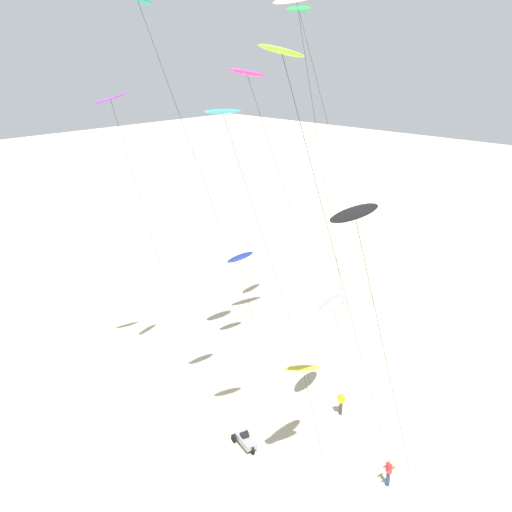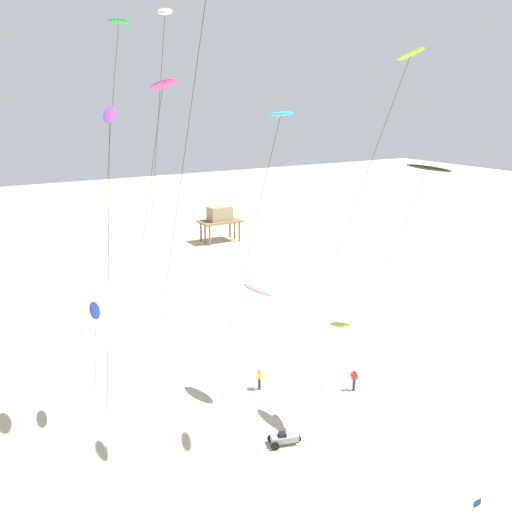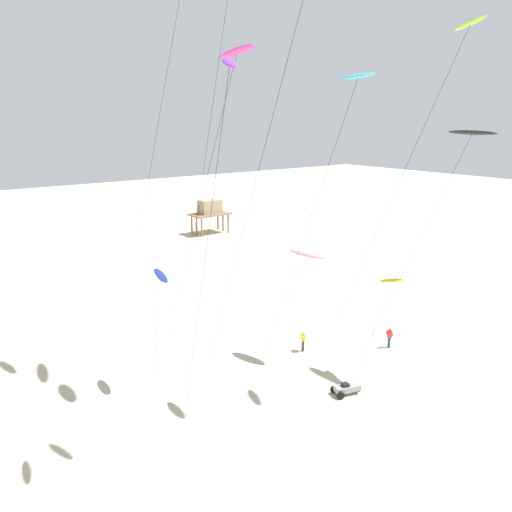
% 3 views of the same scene
% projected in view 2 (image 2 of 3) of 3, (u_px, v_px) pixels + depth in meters
% --- Properties ---
extents(ground_plane, '(260.00, 260.00, 0.00)m').
position_uv_depth(ground_plane, '(384.00, 508.00, 29.61)').
color(ground_plane, beige).
extents(kite_green, '(1.07, 13.40, 25.57)m').
position_uv_depth(kite_green, '(118.00, 28.00, 34.65)').
color(kite_green, green).
rests_on(kite_green, ground).
extents(kite_magenta, '(1.06, 11.66, 21.85)m').
position_uv_depth(kite_magenta, '(162.00, 87.00, 31.32)').
color(kite_magenta, '#D8339E').
rests_on(kite_magenta, ground).
extents(kite_lime, '(1.08, 11.28, 23.24)m').
position_uv_depth(kite_lime, '(407.00, 65.00, 29.14)').
color(kite_lime, '#8CD833').
rests_on(kite_lime, ground).
extents(kite_white, '(1.77, 9.48, 26.09)m').
position_uv_depth(kite_white, '(165.00, 15.00, 33.19)').
color(kite_white, white).
rests_on(kite_white, ground).
extents(kite_purple, '(1.22, 6.27, 20.46)m').
position_uv_depth(kite_purple, '(109.00, 129.00, 24.10)').
color(kite_purple, purple).
rests_on(kite_purple, ground).
extents(kite_teal, '(1.39, 11.68, 25.68)m').
position_uv_depth(kite_teal, '(205.00, 3.00, 24.27)').
color(kite_teal, teal).
rests_on(kite_teal, ground).
extents(kite_navy, '(1.13, 3.08, 8.15)m').
position_uv_depth(kite_navy, '(95.00, 311.00, 35.62)').
color(kite_navy, navy).
rests_on(kite_navy, ground).
extents(kite_pink, '(1.60, 5.04, 8.36)m').
position_uv_depth(kite_pink, '(259.00, 290.00, 38.58)').
color(kite_pink, pink).
rests_on(kite_pink, ground).
extents(kite_cyan, '(0.80, 9.45, 20.14)m').
position_uv_depth(kite_cyan, '(279.00, 121.00, 28.96)').
color(kite_cyan, '#33BFE0').
rests_on(kite_cyan, ground).
extents(kite_yellow, '(1.12, 3.50, 7.56)m').
position_uv_depth(kite_yellow, '(340.00, 325.00, 35.30)').
color(kite_yellow, yellow).
rests_on(kite_yellow, ground).
extents(kite_black, '(0.89, 8.85, 17.02)m').
position_uv_depth(kite_black, '(427.00, 170.00, 32.93)').
color(kite_black, black).
rests_on(kite_black, ground).
extents(kite_flyer_nearest, '(0.70, 0.69, 1.67)m').
position_uv_depth(kite_flyer_nearest, '(354.00, 379.00, 41.26)').
color(kite_flyer_nearest, navy).
rests_on(kite_flyer_nearest, ground).
extents(kite_flyer_middle, '(0.70, 0.71, 1.67)m').
position_uv_depth(kite_flyer_middle, '(259.00, 378.00, 41.43)').
color(kite_flyer_middle, '#33333D').
rests_on(kite_flyer_middle, ground).
extents(stilt_house, '(6.15, 3.70, 5.28)m').
position_uv_depth(stilt_house, '(220.00, 217.00, 83.49)').
color(stilt_house, '#846647').
rests_on(stilt_house, ground).
extents(beach_buggy, '(2.13, 1.37, 0.82)m').
position_uv_depth(beach_buggy, '(284.00, 438.00, 34.91)').
color(beach_buggy, gray).
rests_on(beach_buggy, ground).
extents(marker_flag, '(0.56, 0.05, 2.10)m').
position_uv_depth(marker_flag, '(474.00, 511.00, 27.26)').
color(marker_flag, gray).
rests_on(marker_flag, ground).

